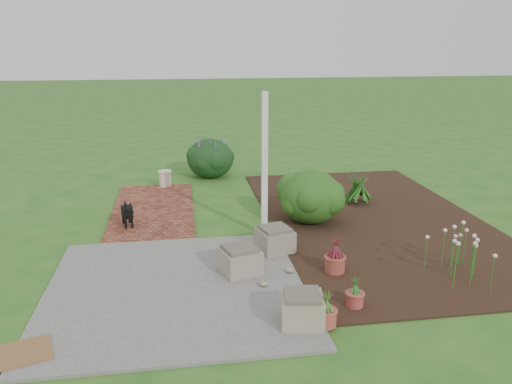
{
  "coord_description": "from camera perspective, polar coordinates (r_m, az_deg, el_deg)",
  "views": [
    {
      "loc": [
        -1.1,
        -8.03,
        3.26
      ],
      "look_at": [
        0.2,
        0.4,
        0.7
      ],
      "focal_mm": 35.0,
      "sensor_mm": 36.0,
      "label": 1
    }
  ],
  "objects": [
    {
      "name": "evergreen_shrub",
      "position": [
        9.34,
        6.33,
        -0.43
      ],
      "size": [
        1.34,
        1.34,
        0.99
      ],
      "primitive_type": "ellipsoid",
      "rotation": [
        0.0,
        0.0,
        0.17
      ],
      "color": "#0C390D",
      "rests_on": "garden_bed"
    },
    {
      "name": "pink_flower_patch",
      "position": [
        7.59,
        21.8,
        -6.87
      ],
      "size": [
        1.2,
        1.2,
        0.7
      ],
      "primitive_type": null,
      "rotation": [
        0.0,
        0.0,
        -0.11
      ],
      "color": "#113D0F",
      "rests_on": "garden_bed"
    },
    {
      "name": "terracotta_pot_bronze",
      "position": [
        7.47,
        9.0,
        -8.12
      ],
      "size": [
        0.33,
        0.33,
        0.24
      ],
      "primitive_type": "cylinder",
      "rotation": [
        0.0,
        0.0,
        0.13
      ],
      "color": "brown",
      "rests_on": "garden_bed"
    },
    {
      "name": "brick_path",
      "position": [
        10.32,
        -11.66,
        -1.95
      ],
      "size": [
        1.6,
        3.5,
        0.04
      ],
      "primitive_type": "cube",
      "color": "brown",
      "rests_on": "ground"
    },
    {
      "name": "terracotta_pot_small_left",
      "position": [
        6.62,
        11.22,
        -11.91
      ],
      "size": [
        0.28,
        0.28,
        0.19
      ],
      "primitive_type": "cylinder",
      "rotation": [
        0.0,
        0.0,
        -0.29
      ],
      "color": "#9F3E35",
      "rests_on": "garden_bed"
    },
    {
      "name": "veranda_post",
      "position": [
        8.49,
        0.98,
        3.01
      ],
      "size": [
        0.1,
        0.1,
        2.5
      ],
      "primitive_type": "cube",
      "color": "white",
      "rests_on": "ground"
    },
    {
      "name": "terracotta_pot_small_right",
      "position": [
        6.15,
        8.0,
        -14.0
      ],
      "size": [
        0.3,
        0.3,
        0.21
      ],
      "primitive_type": "cylinder",
      "rotation": [
        0.0,
        0.0,
        -0.26
      ],
      "color": "#A84538",
      "rests_on": "garden_bed"
    },
    {
      "name": "agapanthus_clump_back",
      "position": [
        10.62,
        11.57,
        0.83
      ],
      "size": [
        0.92,
        0.92,
        0.77
      ],
      "primitive_type": null,
      "rotation": [
        0.0,
        0.0,
        -0.07
      ],
      "color": "#0F3E10",
      "rests_on": "garden_bed"
    },
    {
      "name": "cream_ceramic_urn",
      "position": [
        11.81,
        -10.35,
        1.52
      ],
      "size": [
        0.32,
        0.32,
        0.36
      ],
      "primitive_type": "cylinder",
      "rotation": [
        0.0,
        0.0,
        -0.21
      ],
      "color": "#EEE1C4",
      "rests_on": "brick_path"
    },
    {
      "name": "stone_trough_mid",
      "position": [
        7.33,
        -1.86,
        -7.88
      ],
      "size": [
        0.65,
        0.65,
        0.34
      ],
      "primitive_type": "cube",
      "rotation": [
        0.0,
        0.0,
        0.31
      ],
      "color": "gray",
      "rests_on": "concrete_patio"
    },
    {
      "name": "garden_bed",
      "position": [
        9.81,
        13.33,
        -3.08
      ],
      "size": [
        4.0,
        7.0,
        0.03
      ],
      "primitive_type": "cube",
      "color": "black",
      "rests_on": "ground"
    },
    {
      "name": "stone_trough_far",
      "position": [
        8.06,
        2.19,
        -5.53
      ],
      "size": [
        0.63,
        0.63,
        0.34
      ],
      "primitive_type": "cube",
      "rotation": [
        0.0,
        0.0,
        0.27
      ],
      "color": "#726957",
      "rests_on": "concrete_patio"
    },
    {
      "name": "concrete_patio",
      "position": [
        7.07,
        -9.17,
        -10.82
      ],
      "size": [
        3.5,
        3.5,
        0.04
      ],
      "primitive_type": "cube",
      "color": "#5E5E5B",
      "rests_on": "ground"
    },
    {
      "name": "stone_trough_near",
      "position": [
        6.13,
        5.29,
        -13.24
      ],
      "size": [
        0.57,
        0.57,
        0.33
      ],
      "primitive_type": "cube",
      "rotation": [
        0.0,
        0.0,
        -0.15
      ],
      "color": "gray",
      "rests_on": "concrete_patio"
    },
    {
      "name": "agapanthus_clump_front",
      "position": [
        10.66,
        5.26,
        1.0
      ],
      "size": [
        0.91,
        0.91,
        0.71
      ],
      "primitive_type": null,
      "rotation": [
        0.0,
        0.0,
        0.16
      ],
      "color": "#18370D",
      "rests_on": "garden_bed"
    },
    {
      "name": "purple_flowering_bush",
      "position": [
        12.59,
        -5.25,
        3.97
      ],
      "size": [
        1.27,
        1.27,
        1.0
      ],
      "primitive_type": "ellipsoid",
      "rotation": [
        0.0,
        0.0,
        -0.09
      ],
      "color": "black",
      "rests_on": "ground"
    },
    {
      "name": "coir_doormat",
      "position": [
        6.19,
        -26.1,
        -16.4
      ],
      "size": [
        0.9,
        0.72,
        0.02
      ],
      "primitive_type": "cube",
      "rotation": [
        0.0,
        0.0,
        0.3
      ],
      "color": "brown",
      "rests_on": "concrete_patio"
    },
    {
      "name": "black_dog",
      "position": [
        9.32,
        -14.49,
        -2.22
      ],
      "size": [
        0.26,
        0.54,
        0.47
      ],
      "rotation": [
        0.0,
        0.0,
        0.26
      ],
      "color": "black",
      "rests_on": "brick_path"
    },
    {
      "name": "ground",
      "position": [
        8.73,
        -0.9,
        -5.21
      ],
      "size": [
        80.0,
        80.0,
        0.0
      ],
      "primitive_type": "plane",
      "color": "#245E1D",
      "rests_on": "ground"
    }
  ]
}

